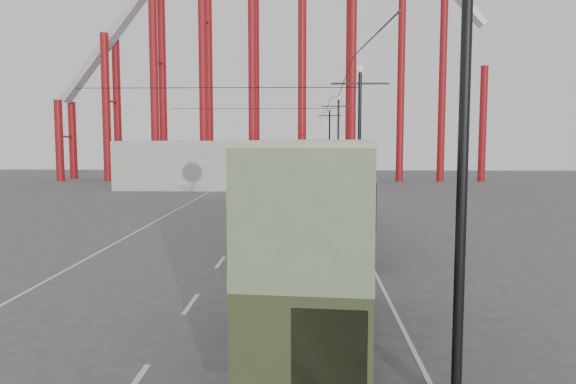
{
  "coord_description": "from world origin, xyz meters",
  "views": [
    {
      "loc": [
        2.74,
        -13.47,
        5.3
      ],
      "look_at": [
        1.89,
        10.42,
        3.0
      ],
      "focal_mm": 35.0,
      "sensor_mm": 36.0,
      "label": 1
    }
  ],
  "objects_px": {
    "double_decker_bus": "(320,232)",
    "single_decker_cream": "(318,193)",
    "single_decker_green": "(321,207)",
    "pedestrian": "(296,235)"
  },
  "relations": [
    {
      "from": "single_decker_green",
      "to": "single_decker_cream",
      "type": "distance_m",
      "value": 10.04
    },
    {
      "from": "single_decker_cream",
      "to": "single_decker_green",
      "type": "bearing_deg",
      "value": -94.7
    },
    {
      "from": "double_decker_bus",
      "to": "single_decker_green",
      "type": "height_order",
      "value": "double_decker_bus"
    },
    {
      "from": "double_decker_bus",
      "to": "single_decker_cream",
      "type": "height_order",
      "value": "double_decker_bus"
    },
    {
      "from": "single_decker_green",
      "to": "pedestrian",
      "type": "xyz_separation_m",
      "value": [
        -1.21,
        -2.4,
        -1.02
      ]
    },
    {
      "from": "single_decker_green",
      "to": "pedestrian",
      "type": "height_order",
      "value": "single_decker_green"
    },
    {
      "from": "double_decker_bus",
      "to": "single_decker_cream",
      "type": "distance_m",
      "value": 23.5
    },
    {
      "from": "double_decker_bus",
      "to": "pedestrian",
      "type": "bearing_deg",
      "value": 99.61
    },
    {
      "from": "single_decker_green",
      "to": "single_decker_cream",
      "type": "relative_size",
      "value": 1.3
    },
    {
      "from": "double_decker_bus",
      "to": "single_decker_cream",
      "type": "xyz_separation_m",
      "value": [
        0.34,
        23.46,
        -1.3
      ]
    }
  ]
}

